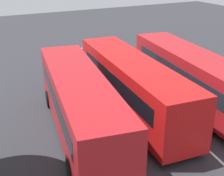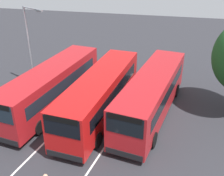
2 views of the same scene
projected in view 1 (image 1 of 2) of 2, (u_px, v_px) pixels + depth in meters
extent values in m
plane|color=#2B2B30|center=(135.00, 114.00, 17.52)|extent=(71.47, 71.47, 0.00)
cube|color=#AD191E|center=(191.00, 75.00, 18.42)|extent=(11.14, 3.76, 2.71)
cube|color=#19232D|center=(151.00, 41.00, 22.84)|extent=(0.39, 2.07, 1.14)
cube|color=#19232D|center=(175.00, 72.00, 17.94)|extent=(9.11, 1.27, 0.87)
cube|color=#19232D|center=(208.00, 68.00, 18.64)|extent=(9.11, 1.27, 0.87)
cube|color=black|center=(152.00, 35.00, 22.68)|extent=(0.34, 1.88, 0.32)
cube|color=black|center=(150.00, 65.00, 23.59)|extent=(0.38, 2.16, 0.36)
cylinder|color=black|center=(148.00, 77.00, 21.58)|extent=(1.00, 0.40, 0.97)
cylinder|color=black|center=(176.00, 73.00, 22.27)|extent=(1.00, 0.40, 0.97)
cylinder|color=black|center=(208.00, 123.00, 15.51)|extent=(1.00, 0.40, 0.97)
cube|color=red|center=(132.00, 84.00, 17.16)|extent=(11.09, 3.34, 2.71)
cube|color=black|center=(99.00, 47.00, 21.51)|extent=(0.31, 2.07, 1.14)
cube|color=black|center=(113.00, 81.00, 16.64)|extent=(9.15, 0.92, 0.87)
cube|color=black|center=(151.00, 76.00, 17.42)|extent=(9.15, 0.92, 0.87)
cube|color=black|center=(99.00, 40.00, 21.35)|extent=(0.27, 1.89, 0.32)
cube|color=black|center=(100.00, 72.00, 22.26)|extent=(0.30, 2.17, 0.36)
cylinder|color=black|center=(93.00, 84.00, 20.24)|extent=(0.99, 0.37, 0.97)
cylinder|color=black|center=(125.00, 80.00, 21.00)|extent=(0.99, 0.37, 0.97)
cylinder|color=black|center=(142.00, 138.00, 14.26)|extent=(0.99, 0.37, 0.97)
cylinder|color=black|center=(183.00, 129.00, 15.02)|extent=(0.99, 0.37, 0.97)
cube|color=#AD191E|center=(79.00, 102.00, 15.00)|extent=(11.16, 4.08, 2.71)
cube|color=black|center=(61.00, 56.00, 19.47)|extent=(0.45, 2.06, 1.14)
cube|color=black|center=(55.00, 99.00, 14.56)|extent=(9.07, 1.55, 0.87)
cube|color=black|center=(102.00, 93.00, 15.20)|extent=(9.07, 1.55, 0.87)
cube|color=black|center=(60.00, 49.00, 19.32)|extent=(0.40, 1.88, 0.32)
cube|color=black|center=(62.00, 83.00, 20.23)|extent=(0.45, 2.15, 0.36)
cylinder|color=black|center=(49.00, 99.00, 18.23)|extent=(1.00, 0.43, 0.97)
cylinder|color=black|center=(86.00, 94.00, 18.85)|extent=(1.00, 0.43, 0.97)
cylinder|color=black|center=(71.00, 171.00, 12.10)|extent=(1.00, 0.43, 0.97)
cylinder|color=black|center=(125.00, 160.00, 12.72)|extent=(1.00, 0.43, 0.97)
cylinder|color=#232833|center=(83.00, 64.00, 24.33)|extent=(0.13, 0.13, 0.84)
cylinder|color=#232833|center=(81.00, 64.00, 24.35)|extent=(0.13, 0.13, 0.84)
cylinder|color=olive|center=(82.00, 55.00, 24.05)|extent=(0.45, 0.45, 0.66)
sphere|color=tan|center=(82.00, 49.00, 23.88)|extent=(0.23, 0.23, 0.23)
cube|color=silver|center=(162.00, 107.00, 18.28)|extent=(14.70, 2.21, 0.01)
cube|color=silver|center=(106.00, 121.00, 16.76)|extent=(14.70, 2.21, 0.01)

